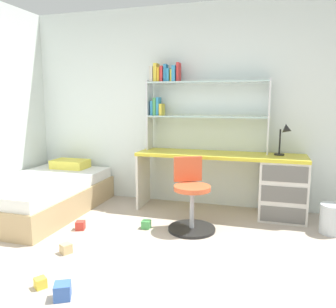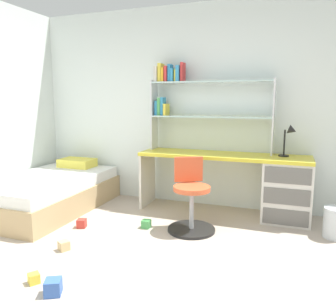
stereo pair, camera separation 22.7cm
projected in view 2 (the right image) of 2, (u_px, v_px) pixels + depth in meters
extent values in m
cube|color=#B2A393|center=(123.00, 302.00, 2.37)|extent=(5.92, 5.83, 0.02)
cube|color=silver|center=(207.00, 107.00, 4.42)|extent=(5.92, 0.06, 2.66)
cube|color=gold|center=(223.00, 156.00, 4.13)|extent=(2.08, 0.53, 0.04)
cube|color=silver|center=(287.00, 191.00, 3.92)|extent=(0.54, 0.51, 0.72)
cube|color=silver|center=(147.00, 179.00, 4.54)|extent=(0.03, 0.48, 0.72)
cube|color=#64625E|center=(285.00, 217.00, 3.72)|extent=(0.49, 0.01, 0.18)
cube|color=#64625E|center=(286.00, 197.00, 3.69)|extent=(0.49, 0.01, 0.18)
cube|color=#64625E|center=(288.00, 176.00, 3.65)|extent=(0.49, 0.01, 0.18)
cube|color=silver|center=(154.00, 115.00, 4.52)|extent=(0.02, 0.22, 0.92)
cube|color=silver|center=(273.00, 117.00, 3.99)|extent=(0.02, 0.22, 0.92)
cube|color=silver|center=(210.00, 117.00, 4.26)|extent=(1.53, 0.22, 0.02)
cube|color=silver|center=(211.00, 82.00, 4.19)|extent=(1.53, 0.22, 0.02)
cube|color=#338CBF|center=(157.00, 108.00, 4.49)|extent=(0.04, 0.13, 0.19)
cube|color=#4CA559|center=(160.00, 107.00, 4.47)|extent=(0.04, 0.13, 0.23)
cube|color=#338CBF|center=(163.00, 106.00, 4.46)|extent=(0.03, 0.13, 0.24)
cube|color=yellow|center=(166.00, 110.00, 4.45)|extent=(0.04, 0.16, 0.15)
cube|color=beige|center=(157.00, 74.00, 4.42)|extent=(0.04, 0.18, 0.20)
cube|color=yellow|center=(161.00, 73.00, 4.40)|extent=(0.04, 0.15, 0.24)
cube|color=gold|center=(164.00, 75.00, 4.38)|extent=(0.03, 0.18, 0.18)
cube|color=red|center=(167.00, 74.00, 4.37)|extent=(0.04, 0.17, 0.20)
cube|color=#338CBF|center=(170.00, 73.00, 4.35)|extent=(0.04, 0.13, 0.22)
cube|color=#338CBF|center=(174.00, 75.00, 4.34)|extent=(0.03, 0.18, 0.17)
cube|color=yellow|center=(176.00, 76.00, 4.33)|extent=(0.02, 0.15, 0.15)
cube|color=#338CBF|center=(179.00, 74.00, 4.31)|extent=(0.04, 0.20, 0.20)
cube|color=red|center=(183.00, 72.00, 4.29)|extent=(0.03, 0.15, 0.24)
cylinder|color=black|center=(284.00, 156.00, 3.95)|extent=(0.12, 0.12, 0.02)
cylinder|color=black|center=(284.00, 142.00, 3.93)|extent=(0.02, 0.02, 0.30)
cone|color=black|center=(292.00, 130.00, 3.83)|extent=(0.12, 0.11, 0.13)
cylinder|color=black|center=(191.00, 229.00, 3.65)|extent=(0.52, 0.52, 0.03)
cylinder|color=#A5A8AD|center=(192.00, 211.00, 3.62)|extent=(0.05, 0.05, 0.45)
cylinder|color=#D85933|center=(192.00, 188.00, 3.58)|extent=(0.40, 0.40, 0.05)
cube|color=#D85933|center=(189.00, 169.00, 3.73)|extent=(0.30, 0.19, 0.28)
cube|color=tan|center=(48.00, 198.00, 4.36)|extent=(1.13, 1.82, 0.30)
cube|color=white|center=(47.00, 181.00, 4.32)|extent=(1.07, 1.76, 0.14)
cube|color=#EAD84C|center=(77.00, 163.00, 4.92)|extent=(0.50, 0.32, 0.12)
cylinder|color=silver|center=(336.00, 223.00, 3.45)|extent=(0.25, 0.25, 0.32)
cube|color=#3860B7|center=(53.00, 287.00, 2.44)|extent=(0.16, 0.16, 0.12)
cube|color=#479E51|center=(146.00, 224.00, 3.73)|extent=(0.09, 0.09, 0.09)
cube|color=gold|center=(34.00, 278.00, 2.60)|extent=(0.11, 0.11, 0.08)
cube|color=red|center=(82.00, 223.00, 3.74)|extent=(0.12, 0.12, 0.10)
cube|color=tan|center=(64.00, 246.00, 3.17)|extent=(0.12, 0.12, 0.09)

